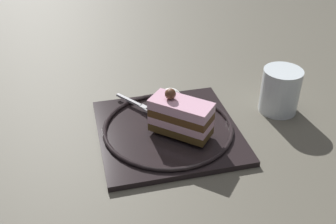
{
  "coord_description": "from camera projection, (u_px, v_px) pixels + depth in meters",
  "views": [
    {
      "loc": [
        0.62,
        -0.1,
        0.45
      ],
      "look_at": [
        0.02,
        0.03,
        0.05
      ],
      "focal_mm": 43.75,
      "sensor_mm": 36.0,
      "label": 1
    }
  ],
  "objects": [
    {
      "name": "whipped_cream_dollop",
      "position": [
        170.0,
        99.0,
        0.79
      ],
      "size": [
        0.04,
        0.04,
        0.04
      ],
      "primitive_type": "ellipsoid",
      "color": "white",
      "rests_on": "dessert_plate"
    },
    {
      "name": "cake_slice",
      "position": [
        181.0,
        117.0,
        0.71
      ],
      "size": [
        0.11,
        0.11,
        0.08
      ],
      "color": "brown",
      "rests_on": "dessert_plate"
    },
    {
      "name": "drink_glass_near",
      "position": [
        280.0,
        93.0,
        0.8
      ],
      "size": [
        0.08,
        0.08,
        0.09
      ],
      "color": "silver",
      "rests_on": "ground_plane"
    },
    {
      "name": "fork",
      "position": [
        138.0,
        105.0,
        0.8
      ],
      "size": [
        0.09,
        0.07,
        0.0
      ],
      "color": "silver",
      "rests_on": "dessert_plate"
    },
    {
      "name": "ground_plane",
      "position": [
        152.0,
        129.0,
        0.77
      ],
      "size": [
        2.4,
        2.4,
        0.0
      ],
      "primitive_type": "plane",
      "color": "#595548"
    },
    {
      "name": "dessert_plate",
      "position": [
        168.0,
        130.0,
        0.75
      ],
      "size": [
        0.26,
        0.26,
        0.02
      ],
      "color": "black",
      "rests_on": "ground_plane"
    }
  ]
}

